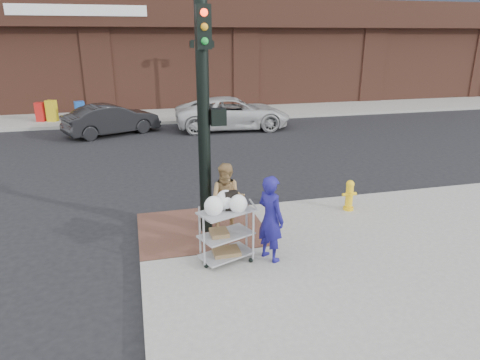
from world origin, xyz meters
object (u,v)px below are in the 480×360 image
object	(u,v)px
woman_blue	(271,218)
lamp_post	(203,68)
traffic_signal_pole	(205,111)
utility_cart	(226,230)
sedan_dark	(112,119)
fire_hydrant	(349,195)
minivan_white	(233,113)
pedestrian_tan	(228,200)

from	to	relation	value
woman_blue	lamp_post	bearing A→B (deg)	-31.52
traffic_signal_pole	utility_cart	distance (m)	2.48
sedan_dark	fire_hydrant	xyz separation A→B (m)	(6.01, -11.10, -0.15)
lamp_post	woman_blue	size ratio (longest dim) A/B	2.35
traffic_signal_pole	minivan_white	bearing A→B (deg)	74.01
lamp_post	fire_hydrant	world-z (taller)	lamp_post
lamp_post	pedestrian_tan	world-z (taller)	lamp_post
lamp_post	pedestrian_tan	bearing A→B (deg)	-97.63
sedan_dark	utility_cart	bearing A→B (deg)	166.93
pedestrian_tan	utility_cart	size ratio (longest dim) A/B	1.15
lamp_post	utility_cart	world-z (taller)	lamp_post
sedan_dark	utility_cart	size ratio (longest dim) A/B	3.02
utility_cart	woman_blue	bearing A→B (deg)	-10.22
fire_hydrant	woman_blue	bearing A→B (deg)	-144.95
utility_cart	lamp_post	bearing A→B (deg)	81.92
traffic_signal_pole	utility_cart	world-z (taller)	traffic_signal_pole
utility_cart	fire_hydrant	bearing A→B (deg)	26.18
pedestrian_tan	traffic_signal_pole	bearing A→B (deg)	167.35
minivan_white	fire_hydrant	world-z (taller)	minivan_white
sedan_dark	minivan_white	size ratio (longest dim) A/B	0.77
traffic_signal_pole	pedestrian_tan	bearing A→B (deg)	-32.54
traffic_signal_pole	woman_blue	world-z (taller)	traffic_signal_pole
woman_blue	pedestrian_tan	xyz separation A→B (m)	(-0.55, 1.29, -0.05)
sedan_dark	utility_cart	world-z (taller)	utility_cart
lamp_post	sedan_dark	distance (m)	6.45
woman_blue	fire_hydrant	bearing A→B (deg)	-81.28
sedan_dark	minivan_white	bearing A→B (deg)	-115.31
pedestrian_tan	sedan_dark	bearing A→B (deg)	123.27
traffic_signal_pole	minivan_white	distance (m)	11.95
lamp_post	traffic_signal_pole	xyz separation A→B (m)	(-2.48, -15.23, 0.21)
traffic_signal_pole	utility_cart	xyz separation A→B (m)	(0.12, -1.39, -2.05)
traffic_signal_pole	pedestrian_tan	size ratio (longest dim) A/B	3.12
pedestrian_tan	minivan_white	bearing A→B (deg)	96.11
traffic_signal_pole	utility_cart	bearing A→B (deg)	-85.13
minivan_white	fire_hydrant	bearing A→B (deg)	-173.83
fire_hydrant	sedan_dark	bearing A→B (deg)	118.44
lamp_post	traffic_signal_pole	distance (m)	15.43
woman_blue	pedestrian_tan	size ratio (longest dim) A/B	1.06
woman_blue	sedan_dark	xyz separation A→B (m)	(-3.33, 12.98, -0.31)
sedan_dark	minivan_white	xyz separation A→B (m)	(5.62, -0.12, 0.07)
pedestrian_tan	utility_cart	xyz separation A→B (m)	(-0.28, -1.14, -0.17)
utility_cart	fire_hydrant	distance (m)	3.93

